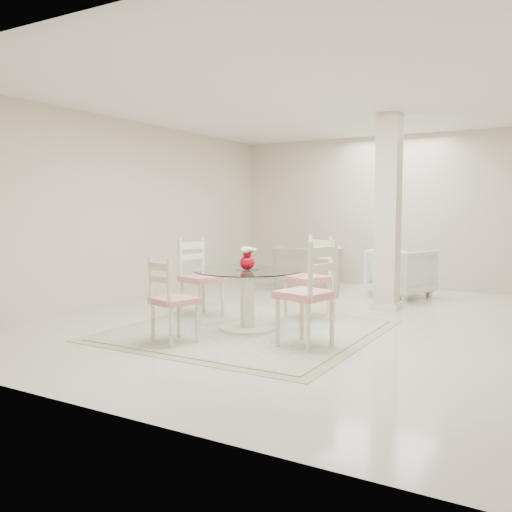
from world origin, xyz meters
The scene contains 13 objects.
ground centered at (0.00, 0.00, 0.00)m, with size 7.00×7.00×0.00m, color silver.
room_shell centered at (0.00, 0.00, 1.86)m, with size 6.02×7.02×2.71m.
column centered at (0.50, 1.30, 1.35)m, with size 0.30×0.30×2.70m, color beige.
area_rug centered at (-0.48, -0.86, 0.01)m, with size 2.81×2.81×0.02m.
dining_table centered at (-0.48, -0.86, 0.36)m, with size 1.22×1.22×0.71m.
red_vase centered at (-0.48, -0.86, 0.84)m, with size 0.20×0.19×0.26m.
dining_chair_east centered at (0.48, -1.22, 0.63)m, with size 0.58×0.58×1.20m.
dining_chair_north centered at (-0.10, 0.10, 0.62)m, with size 0.62×0.62×1.17m.
dining_chair_west centered at (-1.44, -0.49, 0.59)m, with size 0.55×0.55×1.13m.
dining_chair_south centered at (-0.84, -1.80, 0.53)m, with size 0.50×0.50×1.00m.
recliner_taupe centered at (-1.28, 2.52, 0.38)m, with size 1.17×1.02×0.76m, color gray.
armchair_white centered at (0.38, 2.50, 0.39)m, with size 0.83×0.85×0.77m, color white.
side_table centered at (0.26, 2.28, 0.22)m, with size 0.45×0.45×0.47m.
Camera 1 is at (2.68, -6.11, 1.40)m, focal length 38.00 mm.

